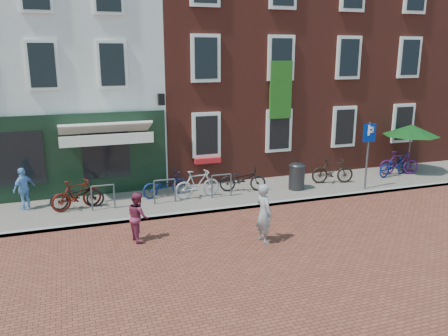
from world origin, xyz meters
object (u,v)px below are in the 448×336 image
object	(u,v)px
bicycle_2	(165,184)
bicycle_0	(77,195)
bicycle_3	(197,184)
boy	(138,216)
cafe_person	(24,189)
woman	(264,213)
bicycle_4	(243,179)
litter_bin	(297,174)
parking_sign	(368,144)
bicycle_6	(393,165)
bicycle_7	(399,163)
parasol	(412,128)
bicycle_1	(77,195)
bicycle_5	(333,171)

from	to	relation	value
bicycle_2	bicycle_0	bearing A→B (deg)	83.55
bicycle_3	boy	bearing A→B (deg)	134.11
bicycle_2	bicycle_3	bearing A→B (deg)	-130.39
cafe_person	bicycle_2	bearing A→B (deg)	133.62
woman	bicycle_0	bearing A→B (deg)	39.20
cafe_person	bicycle_4	world-z (taller)	cafe_person
litter_bin	cafe_person	size ratio (longest dim) A/B	0.78
bicycle_3	parking_sign	bearing A→B (deg)	-103.78
bicycle_3	bicycle_6	size ratio (longest dim) A/B	0.97
bicycle_6	bicycle_4	bearing A→B (deg)	75.70
cafe_person	bicycle_4	xyz separation A→B (m)	(7.33, -0.45, -0.25)
bicycle_0	litter_bin	bearing A→B (deg)	-92.45
bicycle_7	bicycle_2	bearing A→B (deg)	104.43
boy	bicycle_2	world-z (taller)	boy
parasol	bicycle_0	world-z (taller)	parasol
bicycle_0	bicycle_6	distance (m)	12.33
parking_sign	bicycle_4	xyz separation A→B (m)	(-4.39, 1.23, -1.24)
parasol	cafe_person	xyz separation A→B (m)	(-14.88, 0.22, -1.20)
cafe_person	bicycle_7	xyz separation A→B (m)	(14.27, -0.41, -0.20)
litter_bin	cafe_person	bearing A→B (deg)	174.65
boy	bicycle_4	distance (m)	5.20
bicycle_3	bicycle_4	xyz separation A→B (m)	(1.77, 0.22, -0.05)
parasol	boy	xyz separation A→B (m)	(-11.78, -3.24, -1.30)
bicycle_4	bicycle_0	bearing A→B (deg)	105.07
woman	parasol	bearing A→B (deg)	-71.43
cafe_person	bicycle_4	size ratio (longest dim) A/B	0.82
parking_sign	woman	bearing A→B (deg)	-151.01
bicycle_6	parking_sign	bearing A→B (deg)	104.45
bicycle_0	bicycle_2	size ratio (longest dim) A/B	1.00
bicycle_1	bicycle_4	size ratio (longest dim) A/B	0.97
boy	bicycle_5	distance (m)	8.38
parking_sign	bicycle_6	bearing A→B (deg)	28.33
parasol	bicycle_6	bearing A→B (deg)	-164.18
parasol	bicycle_6	distance (m)	1.76
bicycle_1	bicycle_2	world-z (taller)	bicycle_1
woman	bicycle_0	world-z (taller)	woman
boy	parasol	bearing A→B (deg)	-85.13
parking_sign	bicycle_6	world-z (taller)	parking_sign
bicycle_2	bicycle_3	xyz separation A→B (m)	(1.03, -0.53, 0.05)
boy	bicycle_1	bearing A→B (deg)	17.06
bicycle_0	bicycle_2	bearing A→B (deg)	-82.80
bicycle_3	bicycle_5	world-z (taller)	same
cafe_person	bicycle_1	world-z (taller)	cafe_person
cafe_person	bicycle_3	world-z (taller)	cafe_person
bicycle_5	bicycle_7	distance (m)	3.30
bicycle_5	bicycle_6	world-z (taller)	bicycle_5
bicycle_0	bicycle_6	xyz separation A→B (m)	(12.33, -0.01, 0.00)
bicycle_7	bicycle_1	bearing A→B (deg)	106.69
bicycle_6	bicycle_7	bearing A→B (deg)	-89.87
woman	cafe_person	world-z (taller)	woman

